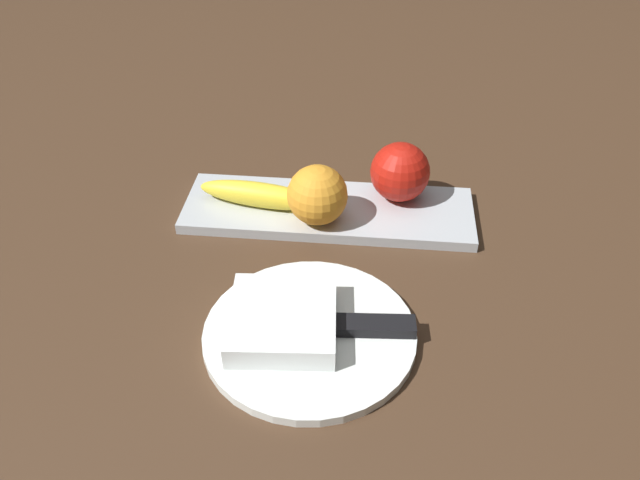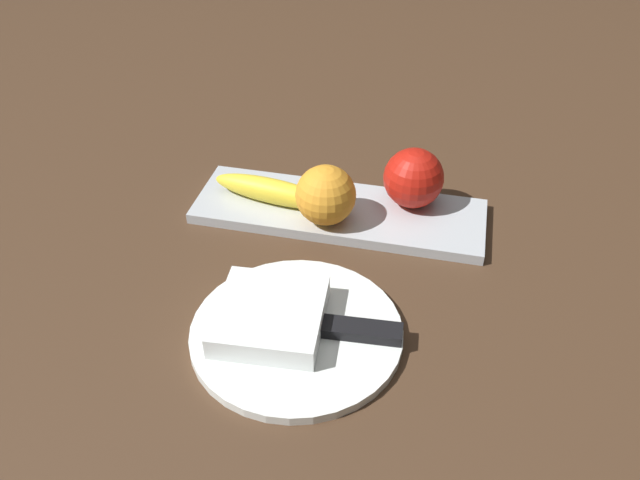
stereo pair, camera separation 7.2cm
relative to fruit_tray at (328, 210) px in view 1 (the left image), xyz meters
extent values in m
plane|color=#432D1D|center=(0.04, 0.01, -0.01)|extent=(2.40, 2.40, 0.00)
cube|color=#B4BBC3|center=(0.00, 0.00, 0.00)|extent=(0.37, 0.12, 0.01)
sphere|color=red|center=(-0.09, -0.03, 0.04)|extent=(0.08, 0.08, 0.08)
ellipsoid|color=yellow|center=(0.09, 0.00, 0.02)|extent=(0.17, 0.06, 0.03)
sphere|color=orange|center=(0.01, 0.03, 0.04)|extent=(0.07, 0.07, 0.07)
cylinder|color=white|center=(0.00, 0.22, 0.00)|extent=(0.22, 0.22, 0.01)
cube|color=white|center=(0.03, 0.22, 0.02)|extent=(0.12, 0.12, 0.03)
cube|color=silver|center=(0.00, 0.21, 0.01)|extent=(0.15, 0.03, 0.00)
cube|color=black|center=(-0.06, 0.21, 0.01)|extent=(0.09, 0.03, 0.01)
camera|label=1|loc=(-0.06, 0.67, 0.49)|focal=36.41mm
camera|label=2|loc=(-0.13, 0.66, 0.49)|focal=36.41mm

